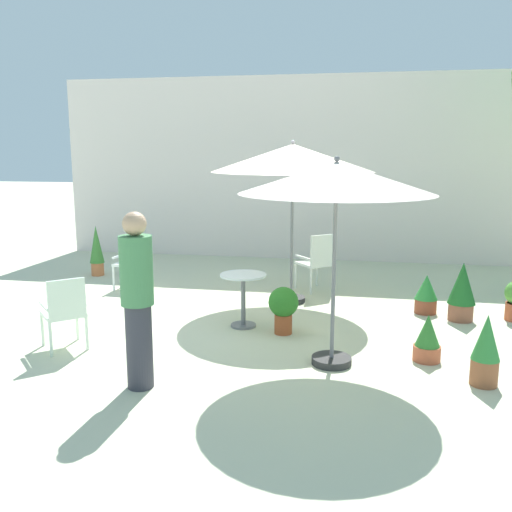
# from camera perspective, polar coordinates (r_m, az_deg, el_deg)

# --- Properties ---
(ground_plane) EXTENTS (60.00, 60.00, 0.00)m
(ground_plane) POSITION_cam_1_polar(r_m,az_deg,el_deg) (7.91, 0.10, -6.37)
(ground_plane) COLOR beige
(villa_facade) EXTENTS (10.26, 0.30, 3.84)m
(villa_facade) POSITION_cam_1_polar(r_m,az_deg,el_deg) (12.12, 4.21, 8.81)
(villa_facade) COLOR silver
(villa_facade) RESTS_ON ground
(patio_umbrella_0) EXTENTS (2.06, 2.06, 2.26)m
(patio_umbrella_0) POSITION_cam_1_polar(r_m,az_deg,el_deg) (5.94, 8.15, 7.62)
(patio_umbrella_0) COLOR #2D2D2D
(patio_umbrella_0) RESTS_ON ground
(patio_umbrella_1) EXTENTS (2.44, 2.44, 2.47)m
(patio_umbrella_1) POSITION_cam_1_polar(r_m,az_deg,el_deg) (8.46, 3.75, 9.80)
(patio_umbrella_1) COLOR #2D2D2D
(patio_umbrella_1) RESTS_ON ground
(cafe_table_0) EXTENTS (0.61, 0.61, 0.72)m
(cafe_table_0) POSITION_cam_1_polar(r_m,az_deg,el_deg) (7.44, -1.31, -3.54)
(cafe_table_0) COLOR silver
(cafe_table_0) RESTS_ON ground
(patio_chair_0) EXTENTS (0.68, 0.68, 0.97)m
(patio_chair_0) POSITION_cam_1_polar(r_m,az_deg,el_deg) (9.33, 6.27, -0.32)
(patio_chair_0) COLOR white
(patio_chair_0) RESTS_ON ground
(patio_chair_1) EXTENTS (0.54, 0.47, 0.87)m
(patio_chair_1) POSITION_cam_1_polar(r_m,az_deg,el_deg) (9.73, -12.36, -0.29)
(patio_chair_1) COLOR white
(patio_chair_1) RESTS_ON ground
(patio_chair_2) EXTENTS (0.64, 0.64, 0.88)m
(patio_chair_2) POSITION_cam_1_polar(r_m,az_deg,el_deg) (6.94, -18.85, -5.12)
(patio_chair_2) COLOR white
(patio_chair_2) RESTS_ON ground
(potted_plant_0) EXTENTS (0.28, 0.28, 0.74)m
(potted_plant_0) POSITION_cam_1_polar(r_m,az_deg,el_deg) (6.10, 22.30, -8.79)
(potted_plant_0) COLOR brown
(potted_plant_0) RESTS_ON ground
(potted_plant_1) EXTENTS (0.39, 0.39, 0.61)m
(potted_plant_1) POSITION_cam_1_polar(r_m,az_deg,el_deg) (7.20, 2.80, -5.11)
(potted_plant_1) COLOR #A74D29
(potted_plant_1) RESTS_ON ground
(potted_plant_2) EXTENTS (0.30, 0.30, 0.53)m
(potted_plant_2) POSITION_cam_1_polar(r_m,az_deg,el_deg) (6.60, 17.01, -8.07)
(potted_plant_2) COLOR #B15639
(potted_plant_2) RESTS_ON ground
(potted_plant_3) EXTENTS (0.27, 0.27, 0.94)m
(potted_plant_3) POSITION_cam_1_polar(r_m,az_deg,el_deg) (10.89, -15.88, 0.63)
(potted_plant_3) COLOR #CC7243
(potted_plant_3) RESTS_ON ground
(potted_plant_4) EXTENTS (0.38, 0.38, 0.82)m
(potted_plant_4) POSITION_cam_1_polar(r_m,az_deg,el_deg) (8.22, 20.19, -3.30)
(potted_plant_4) COLOR brown
(potted_plant_4) RESTS_ON ground
(potted_plant_5) EXTENTS (0.33, 0.33, 0.56)m
(potted_plant_5) POSITION_cam_1_polar(r_m,az_deg,el_deg) (8.46, 16.89, -3.70)
(potted_plant_5) COLOR brown
(potted_plant_5) RESTS_ON ground
(standing_person) EXTENTS (0.43, 0.43, 1.76)m
(standing_person) POSITION_cam_1_polar(r_m,az_deg,el_deg) (5.57, -11.95, -4.23)
(standing_person) COLOR #33333D
(standing_person) RESTS_ON ground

